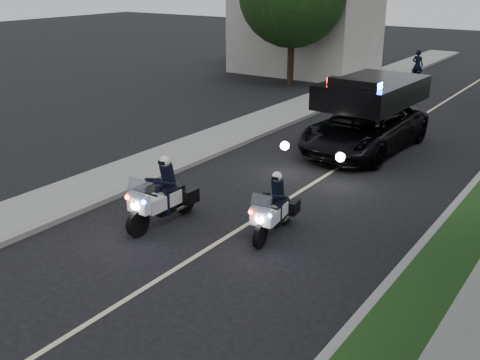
% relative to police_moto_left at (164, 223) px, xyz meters
% --- Properties ---
extents(ground, '(120.00, 120.00, 0.00)m').
position_rel_police_moto_left_xyz_m(ground, '(1.80, -3.33, 0.00)').
color(ground, black).
rests_on(ground, ground).
extents(curb_right, '(0.20, 60.00, 0.15)m').
position_rel_police_moto_left_xyz_m(curb_right, '(5.90, 6.67, 0.07)').
color(curb_right, gray).
rests_on(curb_right, ground).
extents(curb_left, '(0.20, 60.00, 0.15)m').
position_rel_police_moto_left_xyz_m(curb_left, '(-2.30, 6.67, 0.07)').
color(curb_left, gray).
rests_on(curb_left, ground).
extents(sidewalk_left, '(2.00, 60.00, 0.16)m').
position_rel_police_moto_left_xyz_m(sidewalk_left, '(-3.40, 6.67, 0.08)').
color(sidewalk_left, gray).
rests_on(sidewalk_left, ground).
extents(building_far, '(8.00, 6.00, 7.00)m').
position_rel_police_moto_left_xyz_m(building_far, '(-8.20, 22.67, 3.50)').
color(building_far, '#A8A396').
rests_on(building_far, ground).
extents(lane_marking, '(0.12, 50.00, 0.01)m').
position_rel_police_moto_left_xyz_m(lane_marking, '(1.80, 6.67, 0.00)').
color(lane_marking, '#BFB78C').
rests_on(lane_marking, ground).
extents(police_moto_left, '(0.78, 2.12, 1.79)m').
position_rel_police_moto_left_xyz_m(police_moto_left, '(0.00, 0.00, 0.00)').
color(police_moto_left, silver).
rests_on(police_moto_left, ground).
extents(police_moto_right, '(0.91, 1.94, 1.59)m').
position_rel_police_moto_left_xyz_m(police_moto_right, '(2.65, 1.07, 0.00)').
color(police_moto_right, white).
rests_on(police_moto_right, ground).
extents(police_suv, '(3.03, 6.12, 2.92)m').
position_rel_police_moto_left_xyz_m(police_suv, '(1.70, 8.84, 0.00)').
color(police_suv, black).
rests_on(police_suv, ground).
extents(bicycle, '(0.56, 1.58, 0.82)m').
position_rel_police_moto_left_xyz_m(bicycle, '(-0.90, 22.48, 0.00)').
color(bicycle, black).
rests_on(bicycle, ground).
extents(cyclist, '(0.64, 0.44, 1.73)m').
position_rel_police_moto_left_xyz_m(cyclist, '(-0.90, 22.48, 0.00)').
color(cyclist, black).
rests_on(cyclist, ground).
extents(tree_left_near, '(6.18, 6.18, 9.70)m').
position_rel_police_moto_left_xyz_m(tree_left_near, '(-6.59, 18.02, 0.00)').
color(tree_left_near, '#1B3D14').
rests_on(tree_left_near, ground).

